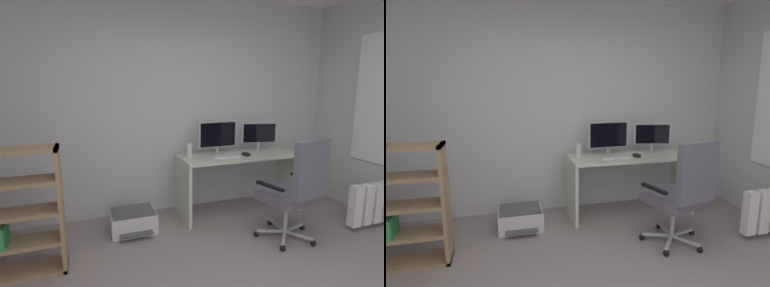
{
  "view_description": "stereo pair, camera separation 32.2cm",
  "coord_description": "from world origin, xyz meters",
  "views": [
    {
      "loc": [
        -1.0,
        -1.37,
        1.6
      ],
      "look_at": [
        0.09,
        1.6,
        0.99
      ],
      "focal_mm": 28.33,
      "sensor_mm": 36.0,
      "label": 1
    },
    {
      "loc": [
        -0.69,
        -1.47,
        1.6
      ],
      "look_at": [
        0.09,
        1.6,
        0.99
      ],
      "focal_mm": 28.33,
      "sensor_mm": 36.0,
      "label": 2
    }
  ],
  "objects": [
    {
      "name": "desktop_speaker",
      "position": [
        0.19,
        1.96,
        0.84
      ],
      "size": [
        0.07,
        0.07,
        0.17
      ],
      "primitive_type": "cylinder",
      "color": "silver",
      "rests_on": "desk"
    },
    {
      "name": "monitor_secondary",
      "position": [
        1.18,
        2.0,
        0.97
      ],
      "size": [
        0.46,
        0.18,
        0.37
      ],
      "color": "#B2B5B7",
      "rests_on": "desk"
    },
    {
      "name": "computer_mouse",
      "position": [
        0.88,
        1.81,
        0.77
      ],
      "size": [
        0.06,
        0.1,
        0.03
      ],
      "primitive_type": "cube",
      "rotation": [
        0.0,
        0.0,
        0.03
      ],
      "color": "black",
      "rests_on": "desk"
    },
    {
      "name": "office_chair",
      "position": [
        1.0,
        1.0,
        0.59
      ],
      "size": [
        0.65,
        0.68,
        1.1
      ],
      "color": "#B7BABC",
      "rests_on": "ground"
    },
    {
      "name": "keyboard",
      "position": [
        0.61,
        1.82,
        0.77
      ],
      "size": [
        0.35,
        0.14,
        0.02
      ],
      "primitive_type": "cube",
      "rotation": [
        0.0,
        0.0,
        -0.04
      ],
      "color": "silver",
      "rests_on": "desk"
    },
    {
      "name": "wall_back",
      "position": [
        0.0,
        2.35,
        1.34
      ],
      "size": [
        4.7,
        0.1,
        2.68
      ],
      "primitive_type": "cube",
      "color": "silver",
      "rests_on": "ground"
    },
    {
      "name": "monitor_main",
      "position": [
        0.58,
        2.0,
        0.99
      ],
      "size": [
        0.52,
        0.18,
        0.41
      ],
      "color": "#B2B5B7",
      "rests_on": "desk"
    },
    {
      "name": "desk",
      "position": [
        0.84,
        1.9,
        0.56
      ],
      "size": [
        1.54,
        0.56,
        0.76
      ],
      "color": "beige",
      "rests_on": "ground"
    },
    {
      "name": "printer",
      "position": [
        -0.53,
        1.81,
        0.12
      ],
      "size": [
        0.49,
        0.46,
        0.24
      ],
      "color": "silver",
      "rests_on": "ground"
    }
  ]
}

